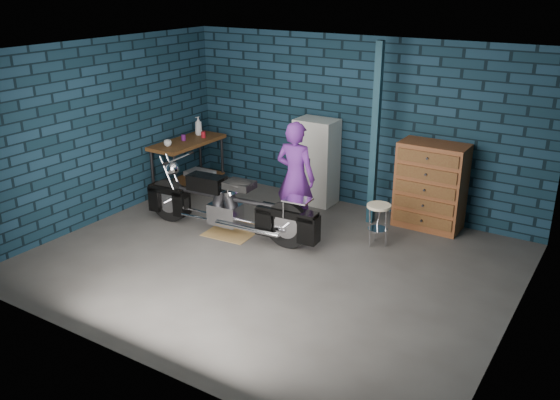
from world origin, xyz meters
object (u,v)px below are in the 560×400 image
(tool_chest, at_px, (430,186))
(shop_stool, at_px, (378,225))
(person, at_px, (295,178))
(locker, at_px, (316,162))
(motorcycle, at_px, (228,200))
(storage_bin, at_px, (200,179))
(workbench, at_px, (189,166))

(tool_chest, bearing_deg, shop_stool, -110.55)
(person, bearing_deg, locker, -77.55)
(shop_stool, bearing_deg, motorcycle, -158.06)
(storage_bin, bearing_deg, person, -16.99)
(workbench, bearing_deg, shop_stool, -4.66)
(shop_stool, bearing_deg, workbench, 175.34)
(person, xyz_separation_m, locker, (-0.31, 1.17, -0.12))
(storage_bin, bearing_deg, locker, 11.90)
(workbench, distance_m, motorcycle, 2.01)
(storage_bin, relative_size, shop_stool, 0.79)
(person, relative_size, shop_stool, 2.72)
(locker, relative_size, shop_stool, 2.31)
(shop_stool, bearing_deg, locker, 147.08)
(workbench, bearing_deg, locker, 18.42)
(motorcycle, distance_m, storage_bin, 2.18)
(person, relative_size, tool_chest, 1.28)
(person, bearing_deg, workbench, -13.57)
(motorcycle, bearing_deg, workbench, 142.55)
(person, xyz_separation_m, storage_bin, (-2.40, 0.73, -0.67))
(locker, xyz_separation_m, tool_chest, (1.92, 0.00, -0.06))
(person, height_order, shop_stool, person)
(tool_chest, bearing_deg, locker, 180.00)
(workbench, height_order, shop_stool, workbench)
(motorcycle, xyz_separation_m, person, (0.74, 0.62, 0.30))
(motorcycle, height_order, storage_bin, motorcycle)
(workbench, xyz_separation_m, locker, (2.11, 0.70, 0.24))
(motorcycle, height_order, shop_stool, motorcycle)
(person, height_order, tool_chest, person)
(workbench, xyz_separation_m, motorcycle, (1.68, -1.09, 0.07))
(storage_bin, bearing_deg, workbench, -94.37)
(locker, bearing_deg, workbench, -161.58)
(person, height_order, locker, person)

